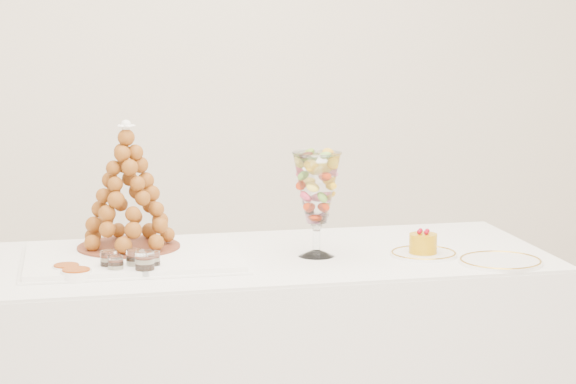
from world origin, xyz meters
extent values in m
cube|color=white|center=(0.00, 2.00, 1.40)|extent=(4.50, 0.04, 2.80)
cube|color=white|center=(-0.08, 0.19, 0.36)|extent=(1.93, 0.78, 0.72)
cube|color=white|center=(-0.08, 0.19, 0.73)|extent=(1.92, 0.78, 0.01)
cube|color=white|center=(-0.43, 0.21, 0.74)|extent=(0.66, 0.50, 0.02)
cylinder|color=white|center=(0.14, 0.16, 0.74)|extent=(0.12, 0.12, 0.02)
cylinder|color=white|center=(0.14, 0.16, 0.79)|extent=(0.02, 0.02, 0.08)
sphere|color=white|center=(0.14, 0.16, 0.83)|extent=(0.04, 0.04, 0.04)
cylinder|color=white|center=(0.48, 0.09, 0.73)|extent=(0.21, 0.21, 0.01)
cylinder|color=white|center=(0.67, -0.06, 0.74)|extent=(0.26, 0.26, 0.01)
cylinder|color=white|center=(-0.51, 0.07, 0.76)|extent=(0.06, 0.06, 0.07)
cylinder|color=white|center=(-0.43, 0.06, 0.76)|extent=(0.05, 0.05, 0.07)
cylinder|color=white|center=(-0.38, 0.05, 0.76)|extent=(0.05, 0.05, 0.06)
cylinder|color=white|center=(-0.49, 0.02, 0.76)|extent=(0.05, 0.05, 0.06)
cylinder|color=white|center=(-0.41, -0.01, 0.77)|extent=(0.07, 0.07, 0.08)
cylinder|color=white|center=(-0.63, 0.07, 0.74)|extent=(0.08, 0.08, 0.03)
cylinder|color=white|center=(-0.60, 0.00, 0.74)|extent=(0.09, 0.09, 0.03)
cylinder|color=brown|center=(-0.43, 0.30, 0.75)|extent=(0.32, 0.32, 0.01)
cone|color=brown|center=(-0.43, 0.30, 0.95)|extent=(0.29, 0.29, 0.39)
sphere|color=white|center=(-0.43, 0.30, 1.14)|extent=(0.04, 0.04, 0.04)
cylinder|color=#C48C09|center=(0.47, 0.09, 0.77)|extent=(0.09, 0.09, 0.06)
sphere|color=maroon|center=(0.49, 0.09, 0.81)|extent=(0.02, 0.02, 0.02)
sphere|color=maroon|center=(0.47, 0.10, 0.81)|extent=(0.02, 0.02, 0.02)
sphere|color=maroon|center=(0.46, 0.08, 0.81)|extent=(0.02, 0.02, 0.02)
sphere|color=maroon|center=(0.48, 0.07, 0.81)|extent=(0.02, 0.02, 0.02)
camera|label=1|loc=(-0.65, -3.20, 1.51)|focal=70.00mm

